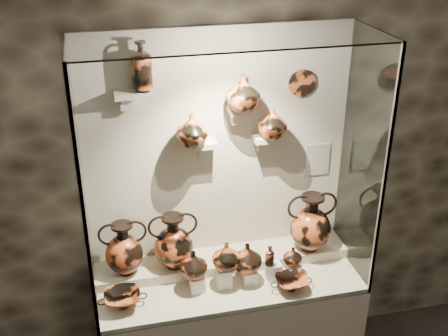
% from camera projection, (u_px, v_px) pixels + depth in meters
% --- Properties ---
extents(wall_back, '(5.00, 0.02, 3.20)m').
position_uv_depth(wall_back, '(218.00, 152.00, 3.57)').
color(wall_back, '#2C251C').
rests_on(wall_back, ground).
extents(plinth, '(1.70, 0.60, 0.80)m').
position_uv_depth(plinth, '(229.00, 331.00, 3.82)').
color(plinth, '#C0B59B').
rests_on(plinth, floor).
extents(front_tier, '(1.68, 0.58, 0.03)m').
position_uv_depth(front_tier, '(229.00, 282.00, 3.63)').
color(front_tier, '#C0B395').
rests_on(front_tier, plinth).
extents(rear_tier, '(1.70, 0.25, 0.10)m').
position_uv_depth(rear_tier, '(223.00, 262.00, 3.77)').
color(rear_tier, '#C0B395').
rests_on(rear_tier, plinth).
extents(back_panel, '(1.70, 0.03, 1.60)m').
position_uv_depth(back_panel, '(218.00, 152.00, 3.56)').
color(back_panel, '#C0B59B').
rests_on(back_panel, plinth).
extents(glass_front, '(1.70, 0.01, 1.60)m').
position_uv_depth(glass_front, '(243.00, 198.00, 3.03)').
color(glass_front, white).
rests_on(glass_front, plinth).
extents(glass_left, '(0.01, 0.60, 1.60)m').
position_uv_depth(glass_left, '(82.00, 189.00, 3.11)').
color(glass_left, white).
rests_on(glass_left, plinth).
extents(glass_right, '(0.01, 0.60, 1.60)m').
position_uv_depth(glass_right, '(363.00, 159.00, 3.46)').
color(glass_right, white).
rests_on(glass_right, plinth).
extents(glass_top, '(1.70, 0.60, 0.01)m').
position_uv_depth(glass_top, '(231.00, 38.00, 2.94)').
color(glass_top, white).
rests_on(glass_top, back_panel).
extents(frame_post_left, '(0.02, 0.02, 1.60)m').
position_uv_depth(frame_post_left, '(84.00, 216.00, 2.86)').
color(frame_post_left, gray).
rests_on(frame_post_left, plinth).
extents(frame_post_right, '(0.02, 0.02, 1.60)m').
position_uv_depth(frame_post_right, '(384.00, 181.00, 3.21)').
color(frame_post_right, gray).
rests_on(frame_post_right, plinth).
extents(pedestal_a, '(0.09, 0.09, 0.10)m').
position_uv_depth(pedestal_a, '(197.00, 283.00, 3.52)').
color(pedestal_a, silver).
rests_on(pedestal_a, front_tier).
extents(pedestal_b, '(0.09, 0.09, 0.13)m').
position_uv_depth(pedestal_b, '(224.00, 277.00, 3.55)').
color(pedestal_b, silver).
rests_on(pedestal_b, front_tier).
extents(pedestal_c, '(0.09, 0.09, 0.09)m').
position_uv_depth(pedestal_c, '(249.00, 276.00, 3.59)').
color(pedestal_c, silver).
rests_on(pedestal_c, front_tier).
extents(pedestal_d, '(0.09, 0.09, 0.12)m').
position_uv_depth(pedestal_d, '(273.00, 271.00, 3.62)').
color(pedestal_d, silver).
rests_on(pedestal_d, front_tier).
extents(pedestal_e, '(0.09, 0.09, 0.08)m').
position_uv_depth(pedestal_e, '(294.00, 270.00, 3.65)').
color(pedestal_e, silver).
rests_on(pedestal_e, front_tier).
extents(bracket_ul, '(0.14, 0.12, 0.04)m').
position_uv_depth(bracket_ul, '(126.00, 95.00, 3.19)').
color(bracket_ul, '#C0B59B').
rests_on(bracket_ul, back_panel).
extents(bracket_ca, '(0.14, 0.12, 0.04)m').
position_uv_depth(bracket_ca, '(205.00, 144.00, 3.43)').
color(bracket_ca, '#C0B59B').
rests_on(bracket_ca, back_panel).
extents(bracket_cb, '(0.10, 0.12, 0.04)m').
position_uv_depth(bracket_cb, '(237.00, 110.00, 3.39)').
color(bracket_cb, '#C0B59B').
rests_on(bracket_cb, back_panel).
extents(bracket_cc, '(0.14, 0.12, 0.04)m').
position_uv_depth(bracket_cc, '(264.00, 138.00, 3.51)').
color(bracket_cc, '#C0B59B').
rests_on(bracket_cc, back_panel).
extents(amphora_left, '(0.34, 0.34, 0.36)m').
position_uv_depth(amphora_left, '(124.00, 248.00, 3.51)').
color(amphora_left, '#BB4B23').
rests_on(amphora_left, rear_tier).
extents(amphora_mid, '(0.36, 0.36, 0.38)m').
position_uv_depth(amphora_mid, '(173.00, 241.00, 3.57)').
color(amphora_mid, '#BD4D21').
rests_on(amphora_mid, rear_tier).
extents(amphora_right, '(0.42, 0.42, 0.41)m').
position_uv_depth(amphora_right, '(311.00, 222.00, 3.74)').
color(amphora_right, '#BB4B23').
rests_on(amphora_right, rear_tier).
extents(jug_a, '(0.21, 0.21, 0.18)m').
position_uv_depth(jug_a, '(193.00, 264.00, 3.46)').
color(jug_a, '#BB4B23').
rests_on(jug_a, pedestal_a).
extents(jug_b, '(0.21, 0.21, 0.19)m').
position_uv_depth(jug_b, '(226.00, 256.00, 3.48)').
color(jug_b, '#BD4D21').
rests_on(jug_b, pedestal_b).
extents(jug_c, '(0.25, 0.25, 0.20)m').
position_uv_depth(jug_c, '(247.00, 257.00, 3.53)').
color(jug_c, '#BB4B23').
rests_on(jug_c, pedestal_c).
extents(jug_e, '(0.15, 0.15, 0.13)m').
position_uv_depth(jug_e, '(292.00, 256.00, 3.62)').
color(jug_e, '#BB4B23').
rests_on(jug_e, pedestal_e).
extents(lekythos_small, '(0.08, 0.08, 0.16)m').
position_uv_depth(lekythos_small, '(270.00, 255.00, 3.54)').
color(lekythos_small, '#BD4D21').
rests_on(lekythos_small, pedestal_d).
extents(kylix_left, '(0.30, 0.27, 0.11)m').
position_uv_depth(kylix_left, '(122.00, 299.00, 3.37)').
color(kylix_left, '#BD4D21').
rests_on(kylix_left, front_tier).
extents(kylix_right, '(0.30, 0.27, 0.10)m').
position_uv_depth(kylix_right, '(291.00, 282.00, 3.52)').
color(kylix_right, '#BB4B23').
rests_on(kylix_right, front_tier).
extents(lekythos_tall, '(0.17, 0.17, 0.32)m').
position_uv_depth(lekythos_tall, '(141.00, 64.00, 3.12)').
color(lekythos_tall, '#BB4B23').
rests_on(lekythos_tall, bracket_ul).
extents(ovoid_vase_a, '(0.25, 0.25, 0.20)m').
position_uv_depth(ovoid_vase_a, '(192.00, 130.00, 3.32)').
color(ovoid_vase_a, '#BD4D21').
rests_on(ovoid_vase_a, bracket_ca).
extents(ovoid_vase_b, '(0.22, 0.22, 0.22)m').
position_uv_depth(ovoid_vase_b, '(243.00, 93.00, 3.29)').
color(ovoid_vase_b, '#BD4D21').
rests_on(ovoid_vase_b, bracket_cb).
extents(ovoid_vase_c, '(0.22, 0.22, 0.19)m').
position_uv_depth(ovoid_vase_c, '(272.00, 123.00, 3.43)').
color(ovoid_vase_c, '#BD4D21').
rests_on(ovoid_vase_c, bracket_cc).
extents(wall_plate, '(0.17, 0.02, 0.17)m').
position_uv_depth(wall_plate, '(302.00, 83.00, 3.46)').
color(wall_plate, '#B05322').
rests_on(wall_plate, back_panel).
extents(info_placard, '(0.17, 0.01, 0.22)m').
position_uv_depth(info_placard, '(317.00, 160.00, 3.74)').
color(info_placard, beige).
rests_on(info_placard, back_panel).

